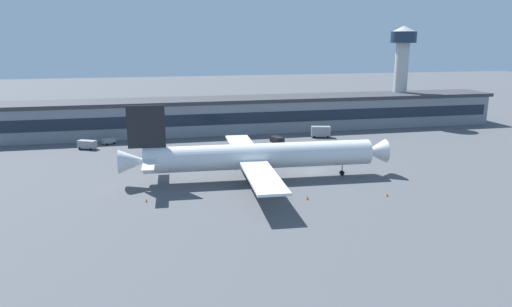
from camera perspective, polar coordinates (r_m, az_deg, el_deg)
The scene contains 11 objects.
ground_plane at distance 114.02m, azimuth 6.87°, elevation -2.17°, with size 600.00×600.00×0.00m, color #4C4F54.
terminal_building at distance 164.05m, azimuth 0.53°, elevation 4.81°, with size 170.70×16.09×11.34m.
airliner at distance 105.68m, azimuth -0.00°, elevation -0.34°, with size 60.29×51.59×17.24m.
control_tower at distance 185.29m, azimuth 17.04°, elevation 10.24°, with size 9.29×9.29×35.22m.
baggage_tug at distance 148.66m, azimuth -17.25°, elevation 1.46°, with size 4.11×3.63×1.85m.
crew_van at distance 144.04m, azimuth -19.59°, elevation 1.06°, with size 5.62×4.40×2.55m.
pushback_tractor at distance 144.74m, azimuth 2.55°, elevation 1.74°, with size 3.71×5.29×1.75m.
stair_truck at distance 153.32m, azimuth 7.71°, elevation 2.65°, with size 6.40×3.75×3.55m.
traffic_cone_0 at distance 94.37m, azimuth 6.17°, elevation -5.30°, with size 0.58×0.58×0.72m, color #F2590C.
traffic_cone_1 at distance 99.29m, azimuth 15.42°, elevation -4.78°, with size 0.54×0.54×0.68m, color #F2590C.
traffic_cone_2 at distance 95.00m, azimuth -13.00°, elevation -5.50°, with size 0.47×0.47×0.59m, color #F2590C.
Camera 1 is at (-37.45, -103.18, 30.85)m, focal length 33.42 mm.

